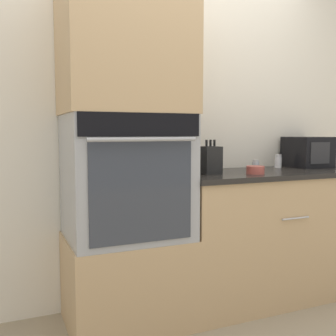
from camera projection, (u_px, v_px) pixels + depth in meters
name	position (u px, v px, depth m)	size (l,w,h in m)	color
ground_plane	(201.00, 332.00, 2.40)	(12.00, 12.00, 0.00)	gray
wall_back	(162.00, 128.00, 2.86)	(8.00, 0.05, 2.50)	silver
oven_cabinet_base	(127.00, 280.00, 2.50)	(0.75, 0.60, 0.56)	tan
wall_oven	(126.00, 176.00, 2.44)	(0.73, 0.64, 0.76)	#9EA0A5
oven_cabinet_upper	(125.00, 41.00, 2.37)	(0.75, 0.60, 0.89)	tan
counter_unit	(266.00, 234.00, 2.90)	(1.41, 0.63, 0.94)	tan
microwave	(308.00, 152.00, 3.15)	(0.30, 0.31, 0.24)	black
knife_block	(210.00, 160.00, 2.66)	(0.12, 0.13, 0.23)	black
bowl	(255.00, 170.00, 2.65)	(0.12, 0.12, 0.05)	#B24C42
condiment_jar_near	(256.00, 165.00, 2.97)	(0.05, 0.05, 0.07)	silver
condiment_jar_mid	(193.00, 165.00, 2.90)	(0.06, 0.06, 0.08)	silver
condiment_jar_far	(278.00, 161.00, 3.10)	(0.06, 0.06, 0.11)	silver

